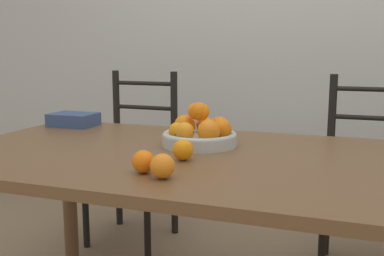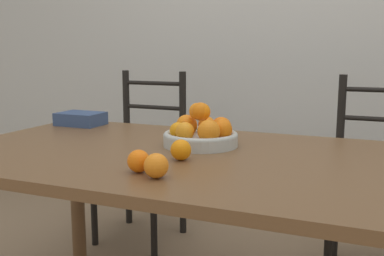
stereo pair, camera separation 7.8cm
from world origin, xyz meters
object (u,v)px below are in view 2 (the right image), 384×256
(orange_loose_1, at_px, (181,150))
(chair_right, at_px, (378,183))
(chair_left, at_px, (143,159))
(book_stack, at_px, (81,119))
(fruit_bowl, at_px, (201,132))
(orange_loose_2, at_px, (156,166))
(orange_loose_0, at_px, (139,161))

(orange_loose_1, distance_m, chair_right, 1.14)
(chair_left, relative_size, book_stack, 4.62)
(chair_left, distance_m, book_stack, 0.55)
(fruit_bowl, distance_m, chair_left, 0.98)
(fruit_bowl, distance_m, orange_loose_2, 0.45)
(orange_loose_1, bearing_deg, orange_loose_0, -106.50)
(fruit_bowl, height_order, book_stack, fruit_bowl)
(orange_loose_2, xyz_separation_m, chair_right, (0.58, 1.13, -0.30))
(chair_right, bearing_deg, chair_left, 179.82)
(orange_loose_1, height_order, book_stack, orange_loose_1)
(book_stack, bearing_deg, chair_right, 18.91)
(orange_loose_0, relative_size, chair_left, 0.07)
(chair_right, height_order, book_stack, chair_right)
(orange_loose_2, distance_m, chair_left, 1.35)
(fruit_bowl, height_order, orange_loose_0, fruit_bowl)
(orange_loose_0, height_order, chair_right, chair_right)
(orange_loose_2, relative_size, chair_left, 0.07)
(orange_loose_0, height_order, orange_loose_1, orange_loose_1)
(fruit_bowl, xyz_separation_m, chair_left, (-0.63, 0.68, -0.31))
(orange_loose_1, height_order, chair_left, chair_left)
(orange_loose_2, bearing_deg, chair_left, 120.62)
(orange_loose_1, relative_size, chair_left, 0.07)
(orange_loose_0, bearing_deg, chair_right, 59.11)
(fruit_bowl, distance_m, orange_loose_1, 0.24)
(orange_loose_2, bearing_deg, orange_loose_1, 95.58)
(fruit_bowl, xyz_separation_m, chair_right, (0.62, 0.68, -0.31))
(orange_loose_0, distance_m, orange_loose_1, 0.19)
(orange_loose_0, xyz_separation_m, book_stack, (-0.68, 0.64, -0.00))
(orange_loose_1, xyz_separation_m, chair_left, (-0.65, 0.92, -0.30))
(orange_loose_0, relative_size, chair_right, 0.07)
(orange_loose_2, height_order, chair_right, chair_right)
(chair_right, bearing_deg, orange_loose_1, -123.52)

